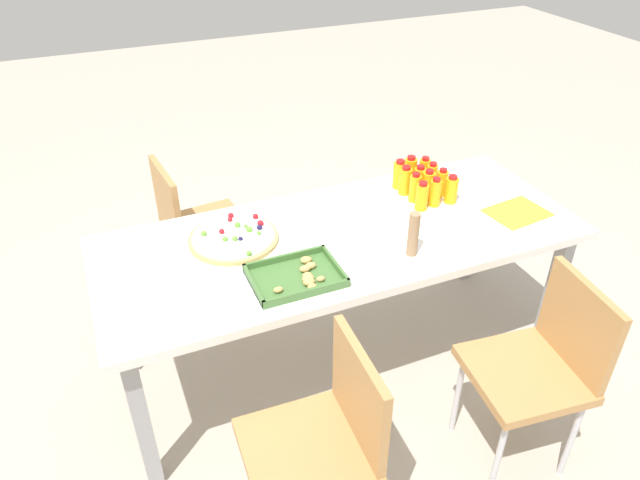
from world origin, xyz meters
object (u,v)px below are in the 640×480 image
juice_bottle_9 (451,190)px  plate_stack (358,229)px  paper_folder (517,212)px  juice_bottle_8 (415,188)px  juice_bottle_5 (405,181)px  fruit_pizza (234,238)px  party_table (342,247)px  juice_bottle_10 (435,193)px  juice_bottle_3 (432,176)px  juice_bottle_0 (424,170)px  juice_bottle_4 (420,179)px  chair_near_right (193,222)px  juice_bottle_1 (410,171)px  juice_bottle_7 (428,185)px  cardboard_tube (413,234)px  chair_far_left (542,361)px  juice_bottle_11 (422,197)px  juice_bottle_6 (442,183)px  chair_far_right (325,436)px  napkin_stack (144,296)px  juice_bottle_2 (399,175)px  snack_tray (298,276)px

juice_bottle_9 → plate_stack: juice_bottle_9 is taller
juice_bottle_9 → paper_folder: size_ratio=0.52×
juice_bottle_8 → juice_bottle_9: bearing=153.2°
juice_bottle_5 → juice_bottle_9: size_ratio=1.05×
fruit_pizza → party_table: bearing=162.7°
juice_bottle_10 → juice_bottle_3: bearing=-117.0°
juice_bottle_0 → paper_folder: size_ratio=0.51×
party_table → juice_bottle_0: size_ratio=15.66×
juice_bottle_4 → fruit_pizza: juice_bottle_4 is taller
chair_near_right → juice_bottle_1: juice_bottle_1 is taller
juice_bottle_7 → cardboard_tube: size_ratio=0.78×
juice_bottle_5 → chair_far_left: bearing=93.3°
juice_bottle_10 → juice_bottle_11: 0.07m
juice_bottle_6 → juice_bottle_10: 0.11m
juice_bottle_7 → juice_bottle_6: bearing=-175.8°
party_table → chair_far_right: size_ratio=2.49×
plate_stack → chair_far_right: bearing=57.8°
juice_bottle_7 → plate_stack: juice_bottle_7 is taller
chair_near_right → juice_bottle_9: (-1.09, 0.66, 0.29)m
juice_bottle_7 → napkin_stack: size_ratio=0.99×
juice_bottle_8 → cardboard_tube: size_ratio=0.75×
juice_bottle_11 → chair_far_right: bearing=44.6°
juice_bottle_10 → cardboard_tube: cardboard_tube is taller
juice_bottle_0 → juice_bottle_3: bearing=90.9°
juice_bottle_11 → plate_stack: size_ratio=0.69×
chair_near_right → juice_bottle_0: bearing=62.0°
juice_bottle_5 → juice_bottle_9: juice_bottle_5 is taller
chair_far_right → juice_bottle_5: juice_bottle_5 is taller
juice_bottle_6 → juice_bottle_10: (0.08, 0.07, 0.00)m
juice_bottle_1 → juice_bottle_2: (0.06, 0.01, -0.00)m
juice_bottle_1 → paper_folder: (-0.31, 0.43, -0.07)m
party_table → cardboard_tube: 0.35m
juice_bottle_11 → snack_tray: juice_bottle_11 is taller
juice_bottle_5 → party_table: bearing=26.6°
juice_bottle_9 → chair_near_right: bearing=-31.3°
fruit_pizza → cardboard_tube: bearing=149.2°
snack_tray → juice_bottle_4: bearing=-151.7°
juice_bottle_1 → juice_bottle_7: size_ratio=1.00×
chair_near_right → juice_bottle_7: juice_bottle_7 is taller
juice_bottle_9 → napkin_stack: size_ratio=0.91×
plate_stack → juice_bottle_5: bearing=-148.8°
juice_bottle_9 → cardboard_tube: size_ratio=0.71×
chair_far_right → juice_bottle_9: size_ratio=6.10×
juice_bottle_3 → juice_bottle_7: (0.07, 0.09, 0.01)m
napkin_stack → party_table: bearing=-173.2°
party_table → napkin_stack: napkin_stack is taller
chair_far_left → juice_bottle_6: juice_bottle_6 is taller
juice_bottle_6 → plate_stack: 0.52m
juice_bottle_6 → napkin_stack: (1.42, 0.23, -0.06)m
cardboard_tube → juice_bottle_1: bearing=-119.2°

